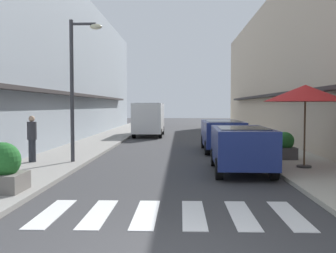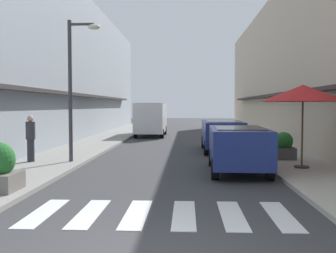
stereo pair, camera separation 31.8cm
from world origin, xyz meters
The scene contains 14 objects.
ground_plane centered at (0.00, 17.88, 0.00)m, with size 98.36×98.36×0.00m, color #38383A.
sidewalk_left centered at (-4.57, 17.88, 0.06)m, with size 2.66×62.59×0.12m, color gray.
sidewalk_right centered at (4.57, 17.88, 0.06)m, with size 2.66×62.59×0.12m, color #ADA899.
building_row_left centered at (-8.39, 19.12, 4.65)m, with size 5.50×42.24×9.30m.
building_row_right centered at (8.39, 19.12, 4.59)m, with size 5.50×42.24×9.18m.
crosswalk centered at (0.00, 2.48, 0.01)m, with size 5.20×2.20×0.01m.
parked_car_near centered at (2.19, 7.61, 0.92)m, with size 1.91×4.09×1.47m.
parked_car_mid centered at (2.19, 13.60, 0.92)m, with size 1.81×4.38×1.47m.
delivery_van centered at (-2.04, 23.17, 1.41)m, with size 2.02×5.41×2.37m.
street_lamp centered at (-3.56, 9.14, 3.29)m, with size 1.19×0.28×5.16m.
cafe_umbrella centered at (4.33, 7.99, 2.58)m, with size 2.71×2.71×2.74m.
planter_corner centered at (-4.04, 3.98, 0.66)m, with size 1.00×1.00×1.18m.
planter_midblock centered at (4.25, 10.16, 0.60)m, with size 0.81×0.81×1.04m.
pedestrian_walking_near centered at (-5.21, 9.01, 1.01)m, with size 0.34×0.34×1.69m.
Camera 1 is at (0.21, -5.40, 2.16)m, focal length 42.86 mm.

